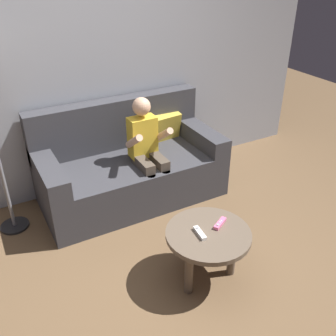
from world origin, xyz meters
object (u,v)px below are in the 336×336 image
at_px(person_seated_on_couch, 147,148).
at_px(coffee_table, 207,240).
at_px(game_remote_pink_center, 220,223).
at_px(couch, 130,167).
at_px(game_remote_white_near_edge, 200,233).

distance_m(person_seated_on_couch, coffee_table, 1.10).
distance_m(coffee_table, game_remote_pink_center, 0.14).
relative_size(couch, coffee_table, 2.83).
distance_m(coffee_table, game_remote_white_near_edge, 0.10).
relative_size(person_seated_on_couch, game_remote_white_near_edge, 7.00).
xyz_separation_m(couch, person_seated_on_couch, (0.10, -0.19, 0.26)).
bearing_deg(game_remote_pink_center, couch, 96.69).
xyz_separation_m(person_seated_on_couch, game_remote_pink_center, (0.05, -1.05, -0.14)).
relative_size(couch, game_remote_pink_center, 11.99).
xyz_separation_m(coffee_table, game_remote_white_near_edge, (-0.06, 0.00, 0.08)).
distance_m(couch, coffee_table, 1.27).
height_order(couch, game_remote_pink_center, couch).
relative_size(couch, game_remote_white_near_edge, 11.69).
height_order(person_seated_on_couch, coffee_table, person_seated_on_couch).
relative_size(coffee_table, game_remote_pink_center, 4.23).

